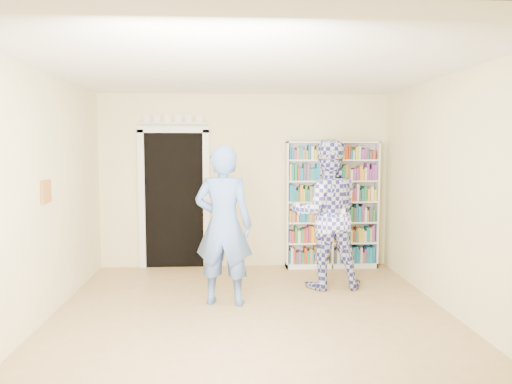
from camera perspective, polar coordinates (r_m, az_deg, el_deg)
floor at (r=5.62m, az=-0.39°, el=-14.39°), size 5.00×5.00×0.00m
ceiling at (r=5.36m, az=-0.41°, el=13.94°), size 5.00×5.00×0.00m
wall_back at (r=7.81m, az=-1.29°, el=1.26°), size 4.50×0.00×4.50m
wall_left at (r=5.68m, az=-23.71°, el=-0.65°), size 0.00×5.00×5.00m
wall_right at (r=5.88m, az=22.07°, el=-0.41°), size 0.00×5.00×5.00m
bookshelf at (r=7.85m, az=8.65°, el=-1.39°), size 1.43×0.27×1.97m
doorway at (r=7.85m, az=-9.34°, el=-0.04°), size 1.10×0.08×2.43m
wall_art at (r=5.86m, az=-22.86°, el=0.03°), size 0.03×0.25×0.25m
man_blue at (r=5.95m, az=-3.73°, el=-3.82°), size 0.77×0.59×1.91m
man_plaid at (r=6.72m, az=8.02°, el=-2.53°), size 0.97×0.77×1.98m
paper_sheet at (r=6.50m, az=9.31°, el=-3.11°), size 0.20×0.02×0.28m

